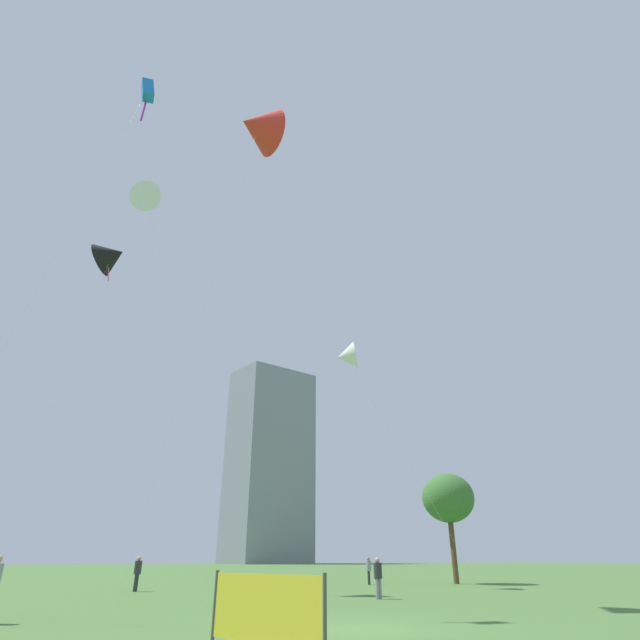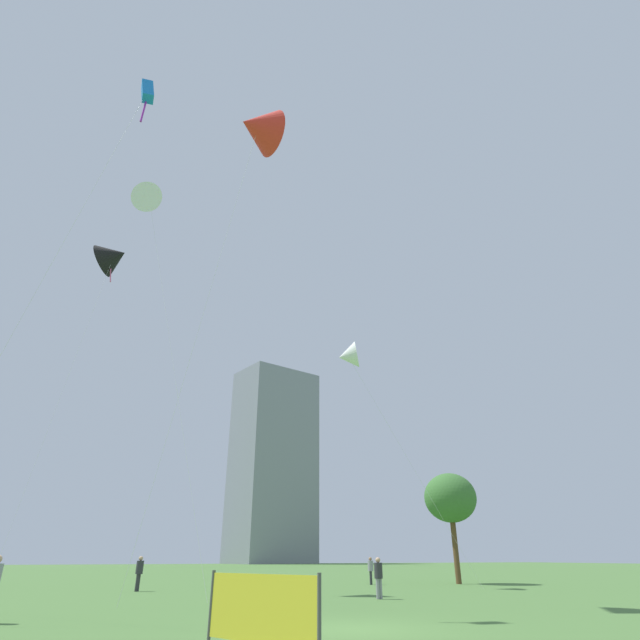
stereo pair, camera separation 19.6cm
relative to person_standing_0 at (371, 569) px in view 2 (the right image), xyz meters
The scene contains 12 objects.
ground 23.82m from the person_standing_0, 119.70° to the right, with size 280.00×280.00×0.00m, color #4C7538.
person_standing_0 is the anchor object (origin of this frame).
person_standing_1 13.23m from the person_standing_0, 116.81° to the right, with size 0.38×0.38×1.73m.
person_standing_3 15.67m from the person_standing_0, behind, with size 0.40×0.40×1.78m.
kite_flying_1 33.11m from the person_standing_0, 145.20° to the right, with size 4.92×2.26×24.81m.
kite_flying_2 31.24m from the person_standing_0, behind, with size 6.34×10.94×27.52m.
kite_flying_3 30.18m from the person_standing_0, 136.36° to the right, with size 5.34×3.31×26.46m.
kite_flying_4 14.96m from the person_standing_0, 132.89° to the right, with size 8.09×5.01×16.39m.
kite_flying_5 34.53m from the person_standing_0, 154.96° to the left, with size 4.81×9.98×28.86m.
park_tree_0 7.95m from the person_standing_0, 14.81° to the right, with size 3.86×3.86×7.57m.
distant_highrise_0 121.16m from the person_standing_0, 75.32° to the left, with size 22.74×15.75×55.14m, color gray.
event_banner 27.75m from the person_standing_0, 123.12° to the right, with size 1.52×2.92×1.47m.
Camera 2 is at (-7.00, -14.16, 1.75)m, focal length 28.48 mm.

